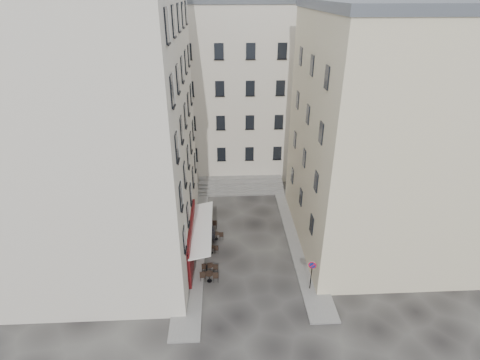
{
  "coord_description": "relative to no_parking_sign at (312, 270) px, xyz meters",
  "views": [
    {
      "loc": [
        -1.86,
        -22.87,
        19.18
      ],
      "look_at": [
        -0.51,
        4.0,
        5.46
      ],
      "focal_mm": 28.0,
      "sensor_mm": 36.0,
      "label": 1
    }
  ],
  "objects": [
    {
      "name": "pedestrian",
      "position": [
        -7.09,
        5.96,
        -0.89
      ],
      "size": [
        0.65,
        0.43,
        1.78
      ],
      "primitive_type": "imported",
      "rotation": [
        0.0,
        0.0,
        3.14
      ],
      "color": "#222228",
      "rests_on": "ground"
    },
    {
      "name": "bistro_table_a",
      "position": [
        -7.19,
        1.23,
        -1.29
      ],
      "size": [
        1.35,
        0.64,
        0.95
      ],
      "color": "black",
      "rests_on": "ground"
    },
    {
      "name": "ground",
      "position": [
        -4.14,
        2.86,
        -1.78
      ],
      "size": [
        90.0,
        90.0,
        0.0
      ],
      "primitive_type": "plane",
      "color": "black",
      "rests_on": "ground"
    },
    {
      "name": "no_parking_sign",
      "position": [
        0.0,
        0.0,
        0.0
      ],
      "size": [
        0.55,
        0.22,
        2.51
      ],
      "rotation": [
        0.0,
        0.0,
        -0.33
      ],
      "color": "black",
      "rests_on": "ground"
    },
    {
      "name": "sidewalk_right",
      "position": [
        0.36,
        5.86,
        -1.72
      ],
      "size": [
        2.0,
        18.0,
        0.12
      ],
      "primitive_type": "cube",
      "color": "slate",
      "rests_on": "ground"
    },
    {
      "name": "building_right",
      "position": [
        6.36,
        6.36,
        7.53
      ],
      "size": [
        12.2,
        14.2,
        18.6
      ],
      "color": "beige",
      "rests_on": "ground"
    },
    {
      "name": "bollard_mid",
      "position": [
        -7.39,
        5.36,
        -1.25
      ],
      "size": [
        0.12,
        0.12,
        0.98
      ],
      "color": "black",
      "rests_on": "ground"
    },
    {
      "name": "bistro_table_e",
      "position": [
        -7.31,
        8.11,
        -1.32
      ],
      "size": [
        1.28,
        0.6,
        0.9
      ],
      "color": "black",
      "rests_on": "ground"
    },
    {
      "name": "bistro_table_d",
      "position": [
        -6.7,
        6.39,
        -1.36
      ],
      "size": [
        1.16,
        0.54,
        0.82
      ],
      "color": "black",
      "rests_on": "ground"
    },
    {
      "name": "building_left",
      "position": [
        -14.64,
        5.86,
        8.53
      ],
      "size": [
        12.2,
        16.2,
        20.6
      ],
      "color": "beige",
      "rests_on": "ground"
    },
    {
      "name": "bistro_table_c",
      "position": [
        -7.14,
        4.53,
        -1.35
      ],
      "size": [
        1.2,
        0.56,
        0.84
      ],
      "color": "black",
      "rests_on": "ground"
    },
    {
      "name": "bistro_table_b",
      "position": [
        -7.17,
        2.21,
        -1.34
      ],
      "size": [
        1.23,
        0.57,
        0.86
      ],
      "color": "black",
      "rests_on": "ground"
    },
    {
      "name": "stone_steps",
      "position": [
        -4.14,
        15.43,
        -1.38
      ],
      "size": [
        9.0,
        3.15,
        0.8
      ],
      "color": "#615F5C",
      "rests_on": "ground"
    },
    {
      "name": "building_back",
      "position": [
        -5.14,
        21.86,
        7.53
      ],
      "size": [
        18.2,
        10.2,
        18.6
      ],
      "color": "beige",
      "rests_on": "ground"
    },
    {
      "name": "sidewalk_left",
      "position": [
        -8.64,
        6.86,
        -1.72
      ],
      "size": [
        2.0,
        22.0,
        0.12
      ],
      "primitive_type": "cube",
      "color": "slate",
      "rests_on": "ground"
    },
    {
      "name": "bollard_far",
      "position": [
        -7.39,
        8.86,
        -1.25
      ],
      "size": [
        0.12,
        0.12,
        0.98
      ],
      "color": "black",
      "rests_on": "ground"
    },
    {
      "name": "bollard_near",
      "position": [
        -7.39,
        1.86,
        -1.25
      ],
      "size": [
        0.12,
        0.12,
        0.98
      ],
      "color": "black",
      "rests_on": "ground"
    },
    {
      "name": "cafe_storefront",
      "position": [
        -8.46,
        3.86,
        0.1
      ],
      "size": [
        1.74,
        7.3,
        3.5
      ],
      "color": "#4E0D0B",
      "rests_on": "ground"
    }
  ]
}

